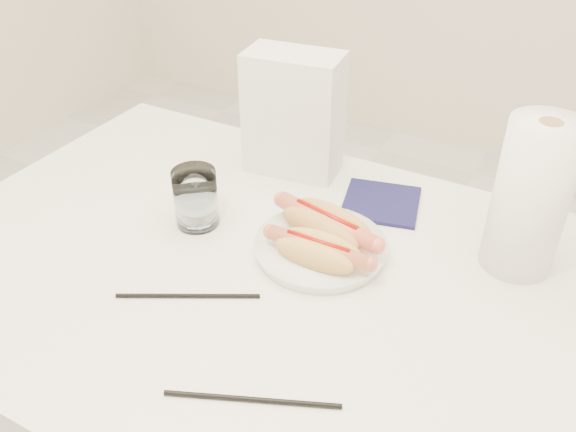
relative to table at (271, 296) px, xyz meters
The scene contains 10 objects.
table is the anchor object (origin of this frame).
plate 0.11m from the table, 55.44° to the left, with size 0.21×0.21×0.02m, color white.
hotdog_left 0.15m from the table, 61.86° to the left, with size 0.20×0.11×0.05m.
hotdog_right 0.12m from the table, 25.40° to the left, with size 0.17×0.07×0.05m.
water_glass 0.22m from the table, 164.57° to the left, with size 0.08×0.08×0.11m, color silver.
chopstick_near 0.15m from the table, 122.50° to the right, with size 0.01×0.01×0.22m, color black.
chopstick_far 0.27m from the table, 65.10° to the right, with size 0.01×0.01×0.22m, color black.
napkin_box 0.37m from the table, 111.77° to the left, with size 0.18×0.10×0.24m, color silver.
navy_napkin 0.28m from the table, 71.55° to the left, with size 0.14×0.14×0.01m, color #13133C.
paper_towel_roll 0.44m from the table, 30.83° to the left, with size 0.11×0.11×0.25m, color white.
Camera 1 is at (0.38, -0.65, 1.37)m, focal length 37.88 mm.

